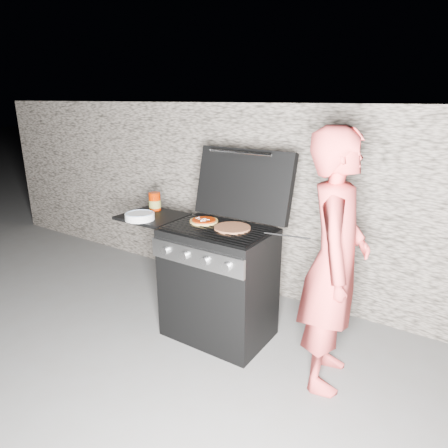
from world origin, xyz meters
The scene contains 10 objects.
ground centered at (0.00, 0.00, 0.00)m, with size 50.00×50.00×0.00m, color #5A5A5A.
stone_wall centered at (0.00, 1.05, 0.90)m, with size 8.00×0.35×1.80m, color gray.
gas_grill centered at (-0.25, 0.00, 0.46)m, with size 1.34×0.79×0.91m, color black, non-canonical shape.
pizza_topped centered at (-0.18, 0.06, 0.92)m, with size 0.22×0.22×0.02m, color tan, non-canonical shape.
pizza_plain centered at (0.10, 0.04, 0.92)m, with size 0.27×0.27×0.01m, color #AF7047.
sauce_jar centered at (-0.76, 0.13, 0.98)m, with size 0.10×0.10×0.16m, color #901D00.
blue_carton centered at (-0.80, 0.18, 0.97)m, with size 0.06×0.04×0.13m, color #1718AB.
plate_stack centered at (-0.66, -0.15, 0.93)m, with size 0.24×0.24×0.05m, color silver.
person centered at (0.90, -0.03, 0.85)m, with size 0.62×0.41×1.70m, color #DB4543.
tongs centered at (0.55, 0.00, 0.95)m, with size 0.01×0.01×0.42m, color black.
Camera 1 is at (1.60, -2.35, 1.85)m, focal length 32.00 mm.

